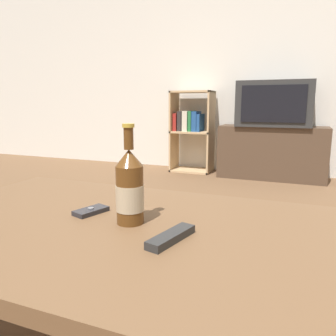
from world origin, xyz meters
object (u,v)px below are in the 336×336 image
television (275,104)px  bookshelf (191,128)px  beer_bottle (130,188)px  cell_phone (91,211)px  remote_control (171,237)px  tv_stand (272,152)px

television → bookshelf: bearing=176.8°
television → beer_bottle: television is taller
television → bookshelf: size_ratio=0.80×
beer_bottle → cell_phone: bearing=169.5°
television → remote_control: television is taller
beer_bottle → remote_control: 0.19m
tv_stand → remote_control: (-0.03, -2.82, 0.18)m
tv_stand → cell_phone: tv_stand is taller
cell_phone → remote_control: remote_control is taller
remote_control → bookshelf: bearing=120.9°
television → cell_phone: (-0.33, -2.71, -0.32)m
tv_stand → remote_control: bearing=-90.7°
bookshelf → remote_control: size_ratio=5.60×
beer_bottle → bookshelf: bearing=104.3°
cell_phone → remote_control: size_ratio=0.70×
bookshelf → remote_control: bookshelf is taller
tv_stand → television: 0.49m
tv_stand → bookshelf: (-0.89, 0.05, 0.23)m
television → remote_control: (-0.03, -2.81, -0.32)m
bookshelf → remote_control: (0.86, -2.86, -0.05)m
cell_phone → tv_stand: bearing=101.2°
bookshelf → cell_phone: (0.56, -2.76, -0.05)m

